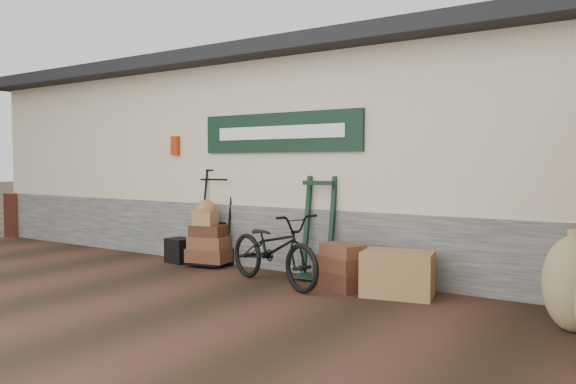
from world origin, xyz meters
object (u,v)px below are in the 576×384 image
object	(u,v)px
green_barrow	(317,228)
suitcase_stack	(341,266)
wicker_hamper	(398,274)
bicycle	(274,244)
porter_trolley	(214,216)
black_trunk	(180,250)

from	to	relation	value
green_barrow	suitcase_stack	world-z (taller)	green_barrow
green_barrow	wicker_hamper	xyz separation A→B (m)	(1.27, -0.34, -0.42)
suitcase_stack	bicycle	xyz separation A→B (m)	(-0.82, -0.26, 0.23)
wicker_hamper	bicycle	distance (m)	1.58
green_barrow	wicker_hamper	distance (m)	1.38
green_barrow	porter_trolley	bearing A→B (deg)	177.52
black_trunk	bicycle	bearing A→B (deg)	-12.82
green_barrow	black_trunk	bearing A→B (deg)	-178.53
porter_trolley	black_trunk	size ratio (longest dim) A/B	3.92
suitcase_stack	black_trunk	bearing A→B (deg)	175.70
green_barrow	wicker_hamper	size ratio (longest dim) A/B	1.70
green_barrow	suitcase_stack	bearing A→B (deg)	-36.71
green_barrow	suitcase_stack	size ratio (longest dim) A/B	2.12
porter_trolley	wicker_hamper	size ratio (longest dim) A/B	1.85
wicker_hamper	black_trunk	world-z (taller)	wicker_hamper
green_barrow	bicycle	world-z (taller)	green_barrow
green_barrow	bicycle	bearing A→B (deg)	-114.57
suitcase_stack	wicker_hamper	distance (m)	0.71
wicker_hamper	black_trunk	bearing A→B (deg)	177.15
black_trunk	porter_trolley	bearing A→B (deg)	16.39
green_barrow	black_trunk	world-z (taller)	green_barrow
porter_trolley	suitcase_stack	distance (m)	2.43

